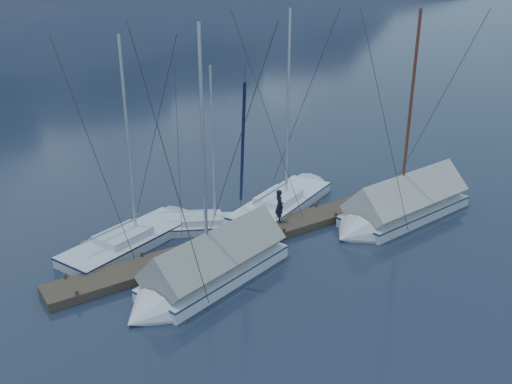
% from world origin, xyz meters
% --- Properties ---
extents(ground, '(1000.00, 1000.00, 0.00)m').
position_xyz_m(ground, '(0.00, 0.00, 0.00)').
color(ground, black).
rests_on(ground, ground).
extents(dock, '(18.00, 1.50, 0.54)m').
position_xyz_m(dock, '(0.00, 2.00, 0.11)').
color(dock, '#382D23').
rests_on(dock, ground).
extents(mooring_posts, '(15.12, 1.52, 0.35)m').
position_xyz_m(mooring_posts, '(-0.50, 2.00, 0.35)').
color(mooring_posts, '#382D23').
rests_on(mooring_posts, ground).
extents(sailboat_open_left, '(7.45, 4.49, 9.53)m').
position_xyz_m(sailboat_open_left, '(-3.94, 4.84, 0.17)').
color(sailboat_open_left, silver).
rests_on(sailboat_open_left, ground).
extents(sailboat_open_mid, '(6.20, 4.31, 8.05)m').
position_xyz_m(sailboat_open_mid, '(-0.54, 3.78, 0.14)').
color(sailboat_open_mid, silver).
rests_on(sailboat_open_mid, ground).
extents(sailboat_open_right, '(8.04, 5.20, 10.34)m').
position_xyz_m(sailboat_open_right, '(3.92, 4.57, 0.18)').
color(sailboat_open_right, white).
rests_on(sailboat_open_right, ground).
extents(sailboat_covered_near, '(8.27, 3.49, 10.52)m').
position_xyz_m(sailboat_covered_near, '(6.71, 0.01, 0.52)').
color(sailboat_covered_near, silver).
rests_on(sailboat_covered_near, ground).
extents(sailboat_covered_far, '(7.63, 4.17, 10.26)m').
position_xyz_m(sailboat_covered_far, '(-3.67, -0.05, 0.50)').
color(sailboat_covered_far, silver).
rests_on(sailboat_covered_far, ground).
extents(person, '(0.48, 0.63, 1.53)m').
position_xyz_m(person, '(1.50, 2.33, 1.10)').
color(person, black).
rests_on(person, dock).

